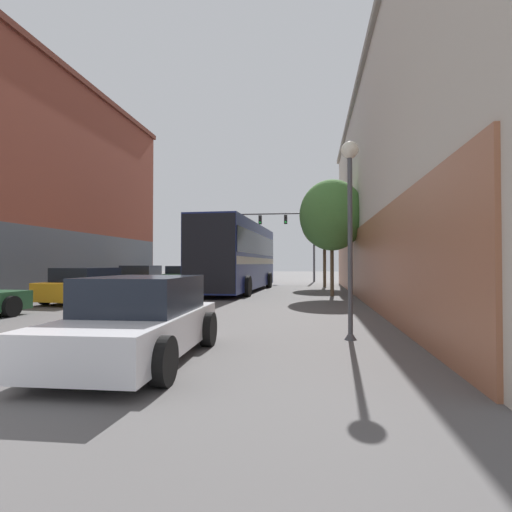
# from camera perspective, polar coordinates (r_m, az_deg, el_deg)

# --- Properties ---
(lane_center_line) EXTENTS (0.14, 48.93, 0.01)m
(lane_center_line) POSITION_cam_1_polar(r_m,az_deg,el_deg) (21.61, -6.36, -5.28)
(lane_center_line) COLOR silver
(lane_center_line) RESTS_ON ground_plane
(building_left_brick) EXTENTS (7.98, 20.98, 11.25)m
(building_left_brick) POSITION_cam_1_polar(r_m,az_deg,el_deg) (24.32, -32.68, 8.92)
(building_left_brick) COLOR brown
(building_left_brick) RESTS_ON ground_plane
(building_right_storefront) EXTENTS (8.25, 28.45, 9.99)m
(building_right_storefront) POSITION_cam_1_polar(r_m,az_deg,el_deg) (19.91, 26.00, 9.23)
(building_right_storefront) COLOR beige
(building_right_storefront) RESTS_ON ground_plane
(bus) EXTENTS (3.10, 11.83, 3.82)m
(bus) POSITION_cam_1_polar(r_m,az_deg,el_deg) (22.85, -2.57, 0.29)
(bus) COLOR navy
(bus) RESTS_ON ground_plane
(hatchback_foreground) EXTENTS (2.07, 4.11, 1.36)m
(hatchback_foreground) POSITION_cam_1_polar(r_m,az_deg,el_deg) (6.91, -16.35, -8.82)
(hatchback_foreground) COLOR silver
(hatchback_foreground) RESTS_ON ground_plane
(parked_car_left_near) EXTENTS (2.24, 4.00, 1.48)m
(parked_car_left_near) POSITION_cam_1_polar(r_m,az_deg,el_deg) (23.40, -15.97, -3.22)
(parked_car_left_near) COLOR orange
(parked_car_left_near) RESTS_ON ground_plane
(parked_car_left_mid) EXTENTS (2.12, 4.44, 1.41)m
(parked_car_left_mid) POSITION_cam_1_polar(r_m,az_deg,el_deg) (30.34, -10.78, -2.80)
(parked_car_left_mid) COLOR #285633
(parked_car_left_mid) RESTS_ON ground_plane
(parked_car_left_distant) EXTENTS (2.48, 4.48, 1.41)m
(parked_car_left_distant) POSITION_cam_1_polar(r_m,az_deg,el_deg) (17.80, -22.78, -3.94)
(parked_car_left_distant) COLOR orange
(parked_car_left_distant) RESTS_ON ground_plane
(traffic_signal_gantry) EXTENTS (8.40, 0.36, 6.33)m
(traffic_signal_gantry) POSITION_cam_1_polar(r_m,az_deg,el_deg) (35.56, 3.74, 3.98)
(traffic_signal_gantry) COLOR #333338
(traffic_signal_gantry) RESTS_ON ground_plane
(street_lamp) EXTENTS (0.36, 0.36, 4.14)m
(street_lamp) POSITION_cam_1_polar(r_m,az_deg,el_deg) (8.58, 13.28, 6.00)
(street_lamp) COLOR #47474C
(street_lamp) RESTS_ON ground_plane
(street_tree_near) EXTENTS (3.13, 2.82, 5.66)m
(street_tree_near) POSITION_cam_1_polar(r_m,az_deg,el_deg) (19.77, 10.78, 5.74)
(street_tree_near) COLOR brown
(street_tree_near) RESTS_ON ground_plane
(street_tree_far) EXTENTS (3.17, 2.85, 6.18)m
(street_tree_far) POSITION_cam_1_polar(r_m,az_deg,el_deg) (27.43, 9.75, 4.87)
(street_tree_far) COLOR brown
(street_tree_far) RESTS_ON ground_plane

